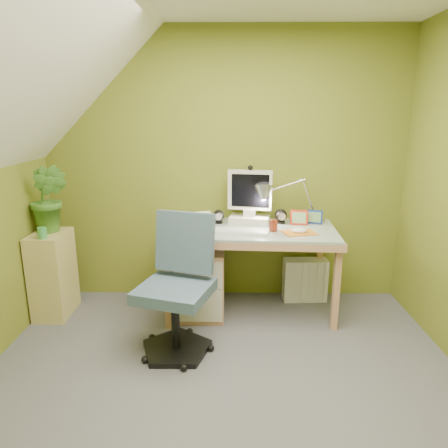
{
  "coord_description": "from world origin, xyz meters",
  "views": [
    {
      "loc": [
        0.03,
        -2.07,
        1.67
      ],
      "look_at": [
        0.0,
        1.0,
        0.85
      ],
      "focal_mm": 33.0,
      "sensor_mm": 36.0,
      "label": 1
    }
  ],
  "objects_px": {
    "monitor": "(250,195)",
    "desk": "(250,270)",
    "side_ledge": "(53,274)",
    "task_chair": "(174,289)",
    "potted_plant": "(49,198)",
    "radiator": "(305,280)",
    "desk_lamp": "(303,191)"
  },
  "relations": [
    {
      "from": "desk_lamp",
      "to": "monitor",
      "type": "bearing_deg",
      "value": 176.5
    },
    {
      "from": "desk_lamp",
      "to": "potted_plant",
      "type": "bearing_deg",
      "value": -178.18
    },
    {
      "from": "desk_lamp",
      "to": "task_chair",
      "type": "xyz_separation_m",
      "value": [
        -1.01,
        -0.83,
        -0.54
      ]
    },
    {
      "from": "side_ledge",
      "to": "monitor",
      "type": "bearing_deg",
      "value": 8.38
    },
    {
      "from": "monitor",
      "to": "task_chair",
      "type": "xyz_separation_m",
      "value": [
        -0.56,
        -0.83,
        -0.5
      ]
    },
    {
      "from": "monitor",
      "to": "radiator",
      "type": "height_order",
      "value": "monitor"
    },
    {
      "from": "desk_lamp",
      "to": "radiator",
      "type": "bearing_deg",
      "value": 31.45
    },
    {
      "from": "radiator",
      "to": "monitor",
      "type": "bearing_deg",
      "value": -176.89
    },
    {
      "from": "potted_plant",
      "to": "monitor",
      "type": "bearing_deg",
      "value": 6.75
    },
    {
      "from": "monitor",
      "to": "side_ledge",
      "type": "distance_m",
      "value": 1.8
    },
    {
      "from": "desk",
      "to": "monitor",
      "type": "xyz_separation_m",
      "value": [
        0.0,
        0.18,
        0.62
      ]
    },
    {
      "from": "desk",
      "to": "side_ledge",
      "type": "xyz_separation_m",
      "value": [
        -1.67,
        -0.07,
        -0.01
      ]
    },
    {
      "from": "monitor",
      "to": "potted_plant",
      "type": "distance_m",
      "value": 1.67
    },
    {
      "from": "side_ledge",
      "to": "desk",
      "type": "bearing_deg",
      "value": 2.26
    },
    {
      "from": "monitor",
      "to": "desk",
      "type": "bearing_deg",
      "value": -79.42
    },
    {
      "from": "task_chair",
      "to": "radiator",
      "type": "distance_m",
      "value": 1.43
    },
    {
      "from": "desk_lamp",
      "to": "potted_plant",
      "type": "relative_size",
      "value": 1.01
    },
    {
      "from": "task_chair",
      "to": "radiator",
      "type": "bearing_deg",
      "value": 56.51
    },
    {
      "from": "monitor",
      "to": "potted_plant",
      "type": "height_order",
      "value": "potted_plant"
    },
    {
      "from": "side_ledge",
      "to": "task_chair",
      "type": "height_order",
      "value": "task_chair"
    },
    {
      "from": "radiator",
      "to": "desk_lamp",
      "type": "bearing_deg",
      "value": -147.42
    },
    {
      "from": "side_ledge",
      "to": "potted_plant",
      "type": "distance_m",
      "value": 0.65
    },
    {
      "from": "monitor",
      "to": "radiator",
      "type": "bearing_deg",
      "value": 16.05
    },
    {
      "from": "side_ledge",
      "to": "task_chair",
      "type": "xyz_separation_m",
      "value": [
        1.11,
        -0.58,
        0.13
      ]
    },
    {
      "from": "monitor",
      "to": "desk_lamp",
      "type": "relative_size",
      "value": 0.85
    },
    {
      "from": "monitor",
      "to": "task_chair",
      "type": "bearing_deg",
      "value": -113.57
    },
    {
      "from": "side_ledge",
      "to": "radiator",
      "type": "bearing_deg",
      "value": 7.69
    },
    {
      "from": "desk",
      "to": "radiator",
      "type": "xyz_separation_m",
      "value": [
        0.52,
        0.23,
        -0.18
      ]
    },
    {
      "from": "desk",
      "to": "potted_plant",
      "type": "xyz_separation_m",
      "value": [
        -1.65,
        -0.02,
        0.63
      ]
    },
    {
      "from": "side_ledge",
      "to": "radiator",
      "type": "xyz_separation_m",
      "value": [
        2.19,
        0.3,
        -0.17
      ]
    },
    {
      "from": "desk_lamp",
      "to": "radiator",
      "type": "xyz_separation_m",
      "value": [
        0.07,
        0.05,
        -0.84
      ]
    },
    {
      "from": "potted_plant",
      "to": "task_chair",
      "type": "xyz_separation_m",
      "value": [
        1.09,
        -0.63,
        -0.51
      ]
    }
  ]
}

